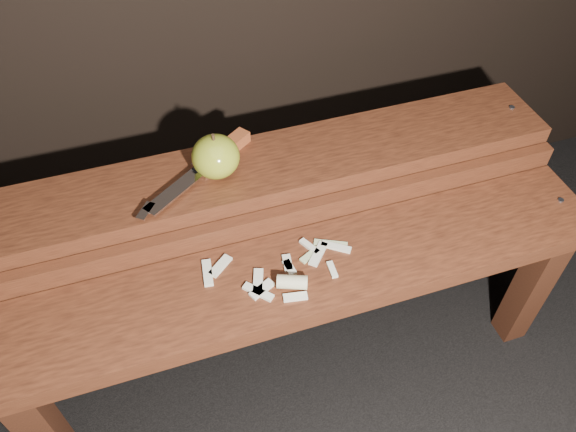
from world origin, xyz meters
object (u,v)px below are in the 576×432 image
object	(u,v)px
bench_front_tier	(308,293)
bench_rear_tier	(272,192)
knife	(213,160)
apple	(216,157)

from	to	relation	value
bench_front_tier	bench_rear_tier	size ratio (longest dim) A/B	1.00
bench_rear_tier	knife	size ratio (longest dim) A/B	4.65
bench_rear_tier	knife	world-z (taller)	knife
bench_front_tier	apple	world-z (taller)	apple
bench_rear_tier	apple	size ratio (longest dim) A/B	12.51
apple	knife	world-z (taller)	apple
bench_front_tier	bench_rear_tier	xyz separation A→B (m)	(0.00, 0.23, 0.06)
bench_rear_tier	knife	distance (m)	0.15
bench_front_tier	knife	size ratio (longest dim) A/B	4.65
bench_rear_tier	apple	distance (m)	0.17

